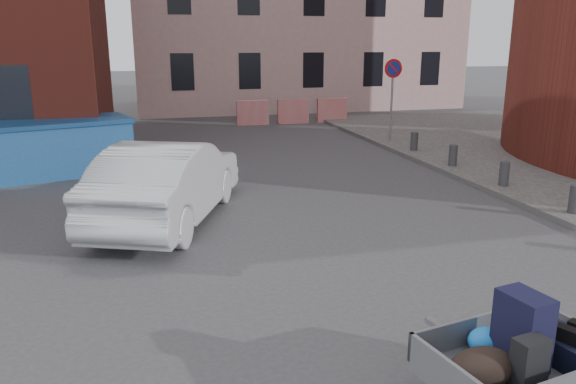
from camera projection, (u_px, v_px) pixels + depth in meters
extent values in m
plane|color=#38383A|center=(290.00, 275.00, 8.24)|extent=(120.00, 120.00, 0.00)
cylinder|color=gray|center=(392.00, 101.00, 18.22)|extent=(0.07, 0.07, 2.60)
cylinder|color=red|center=(393.00, 68.00, 17.93)|extent=(0.60, 0.03, 0.60)
cylinder|color=navy|center=(394.00, 68.00, 17.91)|extent=(0.44, 0.03, 0.44)
cylinder|color=#3A3A3D|center=(575.00, 199.00, 10.75)|extent=(0.22, 0.22, 0.55)
cylinder|color=#3A3A3D|center=(504.00, 174.00, 12.80)|extent=(0.22, 0.22, 0.55)
cylinder|color=#3A3A3D|center=(453.00, 155.00, 14.86)|extent=(0.22, 0.22, 0.55)
cylinder|color=#3A3A3D|center=(414.00, 141.00, 16.91)|extent=(0.22, 0.22, 0.55)
cube|color=red|center=(253.00, 113.00, 22.72)|extent=(1.30, 0.18, 1.00)
cube|color=red|center=(293.00, 111.00, 23.15)|extent=(1.30, 0.18, 1.00)
cube|color=red|center=(332.00, 110.00, 23.57)|extent=(1.30, 0.18, 1.00)
cylinder|color=black|center=(570.00, 377.00, 5.36)|extent=(0.18, 0.45, 0.44)
cube|color=slate|center=(518.00, 374.00, 5.01)|extent=(1.77, 1.37, 0.08)
cube|color=slate|center=(451.00, 378.00, 4.64)|extent=(0.23, 1.09, 0.28)
cube|color=slate|center=(477.00, 329.00, 5.42)|extent=(1.58, 0.32, 0.28)
cube|color=slate|center=(449.00, 334.00, 5.81)|extent=(0.20, 0.70, 0.06)
cube|color=#151532|center=(522.00, 331.00, 4.97)|extent=(0.37, 0.50, 0.70)
cube|color=black|center=(569.00, 350.00, 5.08)|extent=(0.50, 0.66, 0.25)
ellipsoid|color=black|center=(481.00, 368.00, 4.70)|extent=(0.65, 0.46, 0.36)
cube|color=black|center=(529.00, 365.00, 4.64)|extent=(0.31, 0.23, 0.48)
ellipsoid|color=blue|center=(486.00, 341.00, 5.25)|extent=(0.41, 0.36, 0.24)
cube|color=black|center=(570.00, 336.00, 4.95)|extent=(0.21, 0.29, 0.13)
cube|color=#1E5190|center=(63.00, 149.00, 14.38)|extent=(3.56, 2.45, 1.29)
cube|color=navy|center=(60.00, 122.00, 14.20)|extent=(3.69, 2.59, 0.11)
imported|color=#BABCC2|center=(168.00, 181.00, 10.58)|extent=(3.31, 4.96, 1.54)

